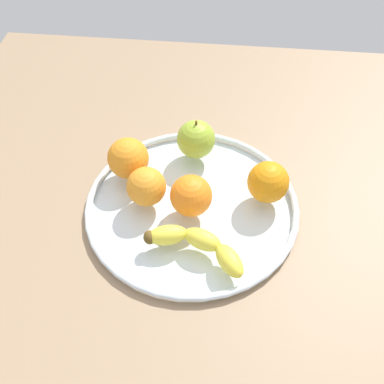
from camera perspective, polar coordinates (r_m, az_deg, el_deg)
The scene contains 8 objects.
ground_plane at distance 87.81cm, azimuth -0.00°, elevation -2.90°, with size 110.34×110.34×4.00cm, color #93775A.
fruit_bowl at distance 85.52cm, azimuth -0.00°, elevation -1.70°, with size 38.65×38.65×1.80cm.
banana at distance 77.34cm, azimuth 0.61°, elevation -6.38°, with size 17.96×10.13×3.39cm.
apple at distance 90.90cm, azimuth 0.49°, elevation 6.40°, with size 7.45×7.45×8.25cm.
orange_front_left at distance 81.09cm, azimuth -0.11°, elevation -0.45°, with size 7.38×7.38×7.38cm, color orange.
orange_center at distance 82.82cm, azimuth -5.60°, elevation 0.45°, with size 7.04×7.04×7.04cm, color orange.
orange_back_left at distance 84.19cm, azimuth 9.20°, elevation 1.19°, with size 7.47×7.47×7.47cm, color orange.
orange_back_right at distance 87.82cm, azimuth -7.73°, elevation 4.08°, with size 7.70×7.70×7.70cm, color orange.
Camera 1 is at (-5.54, 53.63, 67.30)cm, focal length 44.08 mm.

